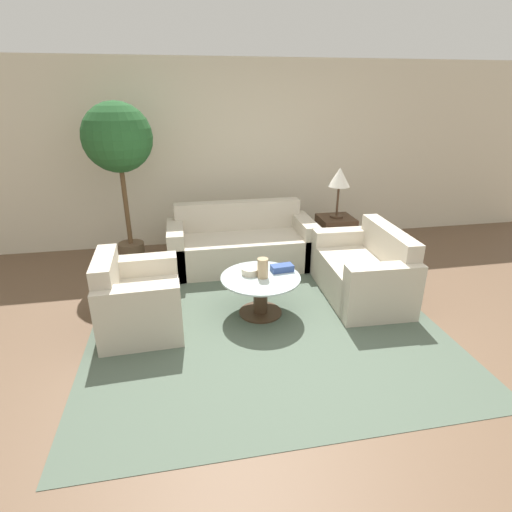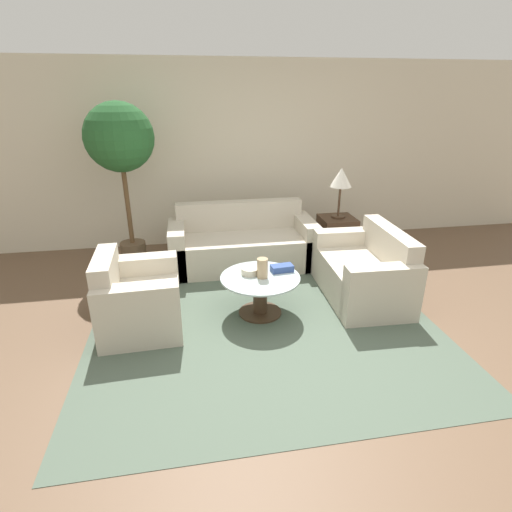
{
  "view_description": "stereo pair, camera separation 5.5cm",
  "coord_description": "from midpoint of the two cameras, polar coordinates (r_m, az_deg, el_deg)",
  "views": [
    {
      "loc": [
        -0.87,
        -2.97,
        2.16
      ],
      "look_at": [
        -0.14,
        0.86,
        0.55
      ],
      "focal_mm": 28.0,
      "sensor_mm": 36.0,
      "label": 1
    },
    {
      "loc": [
        -0.81,
        -2.98,
        2.16
      ],
      "look_at": [
        -0.14,
        0.86,
        0.55
      ],
      "focal_mm": 28.0,
      "sensor_mm": 36.0,
      "label": 2
    }
  ],
  "objects": [
    {
      "name": "ground_plane",
      "position": [
        3.77,
        4.19,
        -12.58
      ],
      "size": [
        14.0,
        14.0,
        0.0
      ],
      "primitive_type": "plane",
      "color": "brown"
    },
    {
      "name": "wall_back",
      "position": [
        6.03,
        -2.71,
        14.19
      ],
      "size": [
        10.0,
        0.06,
        2.6
      ],
      "color": "beige",
      "rests_on": "ground_plane"
    },
    {
      "name": "rug",
      "position": [
        4.25,
        0.26,
        -8.1
      ],
      "size": [
        3.38,
        3.5,
        0.01
      ],
      "color": "#4C5B4C",
      "rests_on": "ground_plane"
    },
    {
      "name": "sofa_main",
      "position": [
        5.31,
        -2.45,
        1.63
      ],
      "size": [
        1.89,
        0.81,
        0.81
      ],
      "color": "beige",
      "rests_on": "ground_plane"
    },
    {
      "name": "armchair",
      "position": [
        4.05,
        -17.25,
        -6.33
      ],
      "size": [
        0.78,
        0.92,
        0.77
      ],
      "rotation": [
        0.0,
        0.0,
        1.61
      ],
      "color": "beige",
      "rests_on": "ground_plane"
    },
    {
      "name": "loveseat",
      "position": [
        4.65,
        15.07,
        -2.29
      ],
      "size": [
        0.82,
        1.33,
        0.79
      ],
      "rotation": [
        0.0,
        0.0,
        -1.61
      ],
      "color": "beige",
      "rests_on": "ground_plane"
    },
    {
      "name": "coffee_table",
      "position": [
        4.12,
        0.26,
        -4.86
      ],
      "size": [
        0.81,
        0.81,
        0.42
      ],
      "color": "#422D1E",
      "rests_on": "ground_plane"
    },
    {
      "name": "side_table",
      "position": [
        5.61,
        10.9,
        2.59
      ],
      "size": [
        0.45,
        0.45,
        0.59
      ],
      "color": "#422D1E",
      "rests_on": "ground_plane"
    },
    {
      "name": "table_lamp",
      "position": [
        5.4,
        11.53,
        10.72
      ],
      "size": [
        0.28,
        0.28,
        0.66
      ],
      "color": "#422D1E",
      "rests_on": "side_table"
    },
    {
      "name": "potted_plant",
      "position": [
        5.24,
        -19.37,
        14.72
      ],
      "size": [
        0.83,
        0.83,
        2.07
      ],
      "color": "brown",
      "rests_on": "ground_plane"
    },
    {
      "name": "vase",
      "position": [
        3.99,
        0.58,
        -1.74
      ],
      "size": [
        0.11,
        0.11,
        0.2
      ],
      "color": "tan",
      "rests_on": "coffee_table"
    },
    {
      "name": "bowl",
      "position": [
        4.1,
        -1.2,
        -2.16
      ],
      "size": [
        0.18,
        0.18,
        0.07
      ],
      "color": "beige",
      "rests_on": "coffee_table"
    },
    {
      "name": "book_stack",
      "position": [
        4.17,
        3.36,
        -1.72
      ],
      "size": [
        0.24,
        0.15,
        0.07
      ],
      "rotation": [
        0.0,
        0.0,
        0.11
      ],
      "color": "#334C8C",
      "rests_on": "coffee_table"
    }
  ]
}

